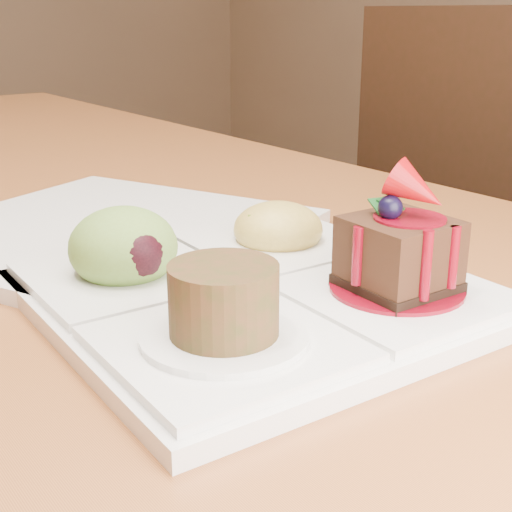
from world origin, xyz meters
TOP-DOWN VIEW (x-y plane):
  - chair_right at (0.64, -0.17)m, footprint 0.43×0.43m
  - sampler_plate at (0.12, -0.46)m, footprint 0.27×0.27m
  - second_plate at (0.11, -0.27)m, footprint 0.38×0.38m

SIDE VIEW (x-z plane):
  - chair_right at x=0.64m, z-range 0.06..1.01m
  - second_plate at x=0.11m, z-range 0.75..0.76m
  - sampler_plate at x=0.12m, z-range 0.72..0.82m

